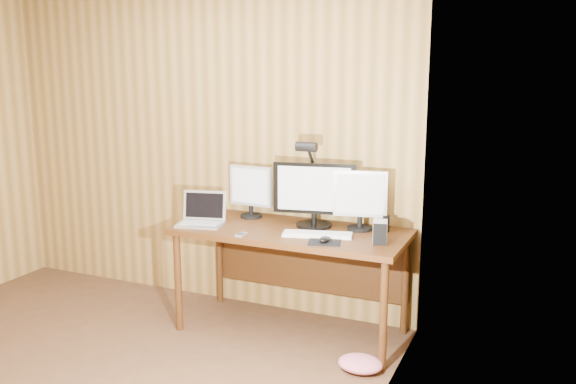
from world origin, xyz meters
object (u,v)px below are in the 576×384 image
Objects in this scene: desk at (295,243)px; desk_lamp at (310,170)px; monitor_left at (251,190)px; laptop at (202,216)px; mouse at (324,239)px; keyboard at (317,234)px; speaker at (386,224)px; monitor_center at (314,194)px; monitor_right at (360,198)px; hard_drive at (380,232)px; phone at (241,235)px.

desk_lamp reaches higher than desk.
laptop is at bearing -124.31° from monitor_left.
laptop reaches higher than mouse.
monitor_left reaches higher than laptop.
keyboard is at bearing -11.54° from laptop.
monitor_left is 1.03m from speaker.
monitor_center is 0.46m from mouse.
monitor_left is at bearing 167.26° from monitor_right.
keyboard is 3.22× the size of hard_drive.
phone is at bearing -141.97° from monitor_center.
laptop is 1.28m from hard_drive.
mouse is 0.95× the size of speaker.
desk is 4.43× the size of laptop.
monitor_left is (-0.40, 0.12, 0.33)m from desk.
monitor_left is 3.97× the size of phone.
monitor_center is at bearing -172.81° from speaker.
mouse is at bearing -39.95° from desk_lamp.
monitor_center is at bearing 47.16° from phone.
hard_drive is at bearing -11.55° from monitor_left.
monitor_right is at bearing 116.70° from hard_drive.
monitor_center is 0.59m from hard_drive.
hard_drive is at bearing -13.37° from keyboard.
desk is at bearing 53.77° from phone.
monitor_right is 1.12m from laptop.
desk_lamp is (-0.25, 0.38, 0.37)m from mouse.
monitor_right is at bearing 12.80° from desk.
desk is at bearing 130.54° from keyboard.
monitor_left is 3.38× the size of speaker.
laptop is 0.76× the size of keyboard.
monitor_right is 0.39m from keyboard.
monitor_right is 1.13× the size of laptop.
desk_lamp reaches higher than keyboard.
phone is 0.66m from desk_lamp.
mouse reaches higher than keyboard.
hard_drive is at bearing -6.55° from desk_lamp.
keyboard is at bearing -41.89° from desk_lamp.
desk_lamp is (-0.05, 0.03, 0.16)m from monitor_center.
desk is 0.56m from monitor_right.
desk is at bearing -178.67° from monitor_right.
monitor_center reaches higher than phone.
desk_lamp reaches higher than speaker.
phone is (-0.68, -0.45, -0.21)m from monitor_right.
keyboard is (0.63, -0.28, -0.19)m from monitor_left.
laptop is at bearing -141.74° from desk_lamp.
speaker is (1.02, 0.01, -0.15)m from monitor_left.
monitor_center is 0.59m from phone.
monitor_left reaches higher than hard_drive.
hard_drive is (1.05, -0.27, -0.13)m from monitor_left.
monitor_center reaches higher than monitor_left.
phone is at bearing -172.17° from keyboard.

